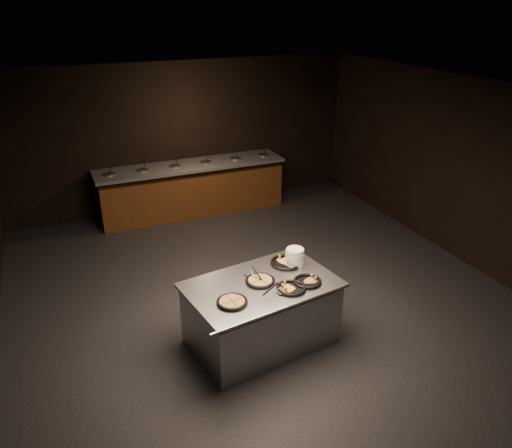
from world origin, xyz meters
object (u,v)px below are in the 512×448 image
object	(u,v)px
serving_counter	(261,314)
plate_stack	(295,257)
pan_veggie_whole	(232,302)
pan_cheese_whole	(260,281)

from	to	relation	value
serving_counter	plate_stack	world-z (taller)	plate_stack
plate_stack	pan_veggie_whole	xyz separation A→B (m)	(-1.05, -0.50, -0.09)
serving_counter	pan_cheese_whole	distance (m)	0.46
pan_veggie_whole	pan_cheese_whole	world-z (taller)	same
plate_stack	pan_cheese_whole	world-z (taller)	plate_stack
plate_stack	pan_cheese_whole	xyz separation A→B (m)	(-0.58, -0.21, -0.09)
pan_veggie_whole	plate_stack	bearing A→B (deg)	25.64
plate_stack	pan_veggie_whole	distance (m)	1.17
pan_cheese_whole	pan_veggie_whole	bearing A→B (deg)	-148.38
serving_counter	plate_stack	xyz separation A→B (m)	(0.58, 0.25, 0.56)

